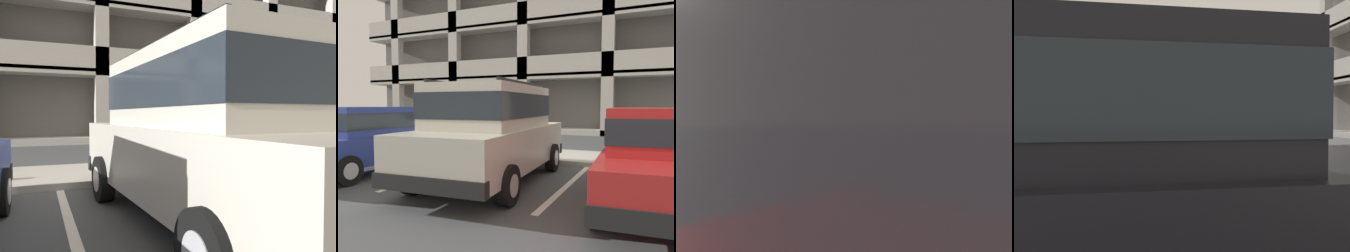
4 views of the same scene
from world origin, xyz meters
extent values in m
cube|color=#444749|center=(0.00, 0.00, -0.05)|extent=(80.00, 80.00, 0.10)
cube|color=#ADA89E|center=(0.00, 1.30, 0.06)|extent=(40.00, 2.20, 0.12)
cube|color=#606060|center=(-8.00, 1.30, 0.12)|extent=(0.03, 2.16, 0.00)
cube|color=#606060|center=(-4.00, 1.30, 0.12)|extent=(0.03, 2.16, 0.00)
cube|color=#606060|center=(0.00, 1.30, 0.12)|extent=(0.03, 2.16, 0.00)
cube|color=silver|center=(-4.54, -1.40, 0.00)|extent=(0.12, 4.80, 0.01)
cube|color=silver|center=(-1.51, -1.40, 0.00)|extent=(0.12, 4.80, 0.01)
cube|color=silver|center=(1.51, -1.40, 0.00)|extent=(0.12, 4.80, 0.01)
cube|color=beige|center=(0.01, -2.14, 0.73)|extent=(2.08, 4.79, 0.80)
cube|color=beige|center=(0.01, -2.19, 1.55)|extent=(1.77, 2.99, 0.84)
cube|color=#232B33|center=(0.01, -2.19, 1.57)|extent=(1.79, 3.02, 0.46)
cube|color=black|center=(-0.11, 0.17, 0.45)|extent=(1.88, 0.26, 0.24)
cube|color=silver|center=(0.46, 0.25, 0.81)|extent=(0.24, 0.04, 0.14)
cube|color=silver|center=(-0.68, 0.19, 0.81)|extent=(0.24, 0.04, 0.14)
cylinder|color=black|center=(0.84, -0.63, 0.33)|extent=(0.23, 0.67, 0.66)
cylinder|color=#B2B2B7|center=(0.84, -0.63, 0.33)|extent=(0.24, 0.37, 0.36)
cylinder|color=black|center=(-0.96, -0.73, 0.33)|extent=(0.23, 0.67, 0.66)
cylinder|color=#B2B2B7|center=(-0.96, -0.73, 0.33)|extent=(0.24, 0.37, 0.36)
cube|color=black|center=(0.70, -2.15, 2.01)|extent=(0.19, 2.62, 0.05)
cube|color=black|center=(-0.67, -2.22, 2.01)|extent=(0.19, 2.62, 0.05)
cube|color=black|center=(-3.07, -0.13, 0.42)|extent=(1.74, 0.23, 0.24)
cube|color=silver|center=(-2.54, -0.10, 0.66)|extent=(0.24, 0.04, 0.14)
cube|color=silver|center=(-3.60, -0.06, 0.66)|extent=(0.24, 0.04, 0.14)
cylinder|color=black|center=(-2.27, -0.96, 0.30)|extent=(0.18, 0.61, 0.60)
cylinder|color=#B2B2B7|center=(-2.27, -0.96, 0.30)|extent=(0.19, 0.34, 0.33)
cylinder|color=black|center=(-3.94, -0.89, 0.30)|extent=(0.18, 0.61, 0.60)
cylinder|color=#B2B2B7|center=(-3.94, -0.89, 0.30)|extent=(0.19, 0.34, 0.33)
cylinder|color=black|center=(2.25, -1.16, 0.30)|extent=(0.19, 0.61, 0.60)
cylinder|color=#B2B2B7|center=(2.25, -1.16, 0.30)|extent=(0.20, 0.34, 0.33)
cylinder|color=#47474C|center=(-0.27, 0.35, 0.65)|extent=(0.07, 0.07, 1.07)
cube|color=#47474C|center=(-0.27, 0.35, 1.22)|extent=(0.28, 0.06, 0.06)
cube|color=#515459|center=(-0.37, 0.35, 1.36)|extent=(0.15, 0.11, 0.22)
cylinder|color=#9EA8B2|center=(-0.37, 0.35, 1.47)|extent=(0.15, 0.11, 0.15)
cube|color=#B7B293|center=(-0.37, 0.29, 1.32)|extent=(0.08, 0.01, 0.08)
cube|color=#515459|center=(-0.17, 0.35, 1.36)|extent=(0.15, 0.11, 0.22)
cylinder|color=#9EA8B2|center=(-0.17, 0.35, 1.47)|extent=(0.15, 0.11, 0.15)
cube|color=#B7B293|center=(-0.17, 0.29, 1.32)|extent=(0.08, 0.01, 0.08)
cube|color=#B7B2A8|center=(-12.90, 9.09, 7.50)|extent=(0.60, 0.50, 15.00)
cylinder|color=gold|center=(-3.79, 0.65, 0.40)|extent=(0.20, 0.20, 0.55)
sphere|color=gold|center=(-3.79, 0.65, 0.73)|extent=(0.18, 0.18, 0.18)
cylinder|color=gold|center=(-3.79, 0.50, 0.42)|extent=(0.08, 0.10, 0.08)
cylinder|color=gold|center=(-3.64, 0.65, 0.42)|extent=(0.10, 0.07, 0.07)
camera|label=1|loc=(-1.85, -5.51, 1.26)|focal=35.00mm
camera|label=2|loc=(3.06, -8.15, 1.59)|focal=35.00mm
camera|label=3|loc=(3.29, -3.90, 1.19)|focal=35.00mm
camera|label=4|loc=(8.15, -2.16, 1.15)|focal=40.00mm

